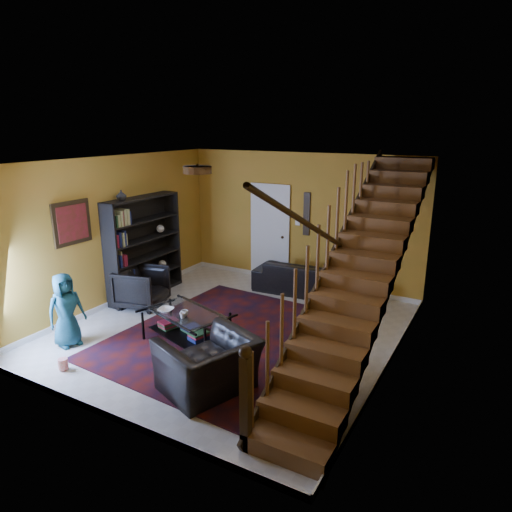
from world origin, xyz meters
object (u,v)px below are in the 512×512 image
at_px(armchair_left, 142,287).
at_px(coffee_table, 187,324).
at_px(bookshelf, 144,249).
at_px(armchair_right, 208,365).
at_px(sofa, 309,278).

bearing_deg(armchair_left, coffee_table, -128.62).
bearing_deg(bookshelf, armchair_right, -36.06).
relative_size(sofa, armchair_right, 1.96).
height_order(armchair_left, coffee_table, armchair_left).
bearing_deg(armchair_left, sofa, -62.34).
xyz_separation_m(sofa, armchair_left, (-2.48, -2.22, 0.06)).
bearing_deg(armchair_right, armchair_left, -101.95).
distance_m(sofa, coffee_table, 3.07).
relative_size(armchair_left, armchair_right, 0.74).
distance_m(bookshelf, coffee_table, 2.44).
distance_m(sofa, armchair_left, 3.32).
distance_m(armchair_left, armchair_right, 3.27).
xyz_separation_m(armchair_left, coffee_table, (1.62, -0.74, -0.10)).
bearing_deg(sofa, armchair_right, 90.35).
bearing_deg(coffee_table, sofa, 73.81).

